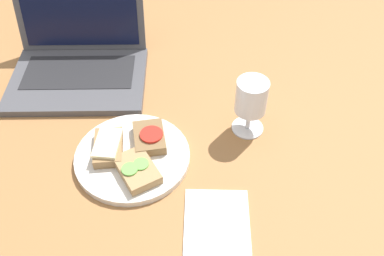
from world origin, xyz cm
name	(u,v)px	position (x,y,z in cm)	size (l,w,h in cm)	color
wooden_table	(175,137)	(0.00, 0.00, 1.50)	(140.00, 140.00, 3.00)	#9E6B3D
plate	(133,157)	(-9.23, -7.80, 3.76)	(25.38, 25.38, 1.52)	silver
sandwich_with_cucumber	(137,170)	(-7.69, -12.90, 5.65)	(11.09, 12.38, 2.56)	#A88456
sandwich_with_tomato	(150,137)	(-5.51, -3.92, 5.86)	(8.10, 10.24, 2.85)	brown
sandwich_with_cheese	(108,146)	(-14.43, -6.61, 5.95)	(6.91, 10.64, 3.02)	#937047
wine_glass	(251,99)	(17.21, 1.28, 12.35)	(7.47, 7.47, 14.09)	white
laptop	(79,62)	(-25.62, 22.55, 6.72)	(35.01, 30.05, 20.92)	#4C4C51
napkin	(217,222)	(8.53, -24.16, 3.20)	(12.76, 14.89, 0.40)	white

